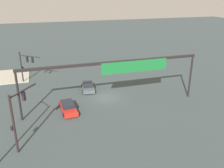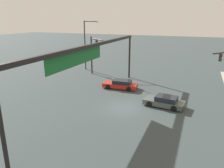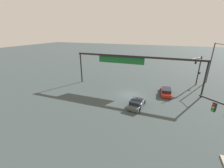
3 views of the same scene
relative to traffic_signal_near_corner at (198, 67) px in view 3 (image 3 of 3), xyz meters
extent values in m
plane|color=#364042|center=(-12.09, -9.71, -4.10)|extent=(209.71, 209.71, 0.00)
cylinder|color=black|center=(0.41, 0.58, -0.91)|extent=(0.23, 0.23, 6.37)
cylinder|color=black|center=(-0.79, -1.05, 1.96)|extent=(2.54, 3.36, 0.17)
cube|color=black|center=(-0.75, -0.99, 1.34)|extent=(0.40, 0.41, 0.95)
cylinder|color=red|center=(-0.62, -1.09, 1.64)|extent=(0.17, 0.20, 0.20)
cylinder|color=orange|center=(-0.62, -1.09, 1.34)|extent=(0.17, 0.20, 0.20)
cylinder|color=green|center=(-0.62, -1.09, 1.04)|extent=(0.17, 0.20, 0.20)
cube|color=black|center=(0.62, 0.43, -1.32)|extent=(0.37, 0.38, 0.44)
cylinder|color=black|center=(-1.19, -19.54, 0.93)|extent=(3.35, 2.77, 0.17)
cube|color=black|center=(-1.61, -19.19, 0.32)|extent=(0.41, 0.40, 0.95)
cylinder|color=red|center=(-1.71, -19.32, 0.61)|extent=(0.19, 0.17, 0.20)
cylinder|color=orange|center=(-1.71, -19.32, 0.31)|extent=(0.19, 0.17, 0.20)
cylinder|color=green|center=(-1.71, -19.32, 0.01)|extent=(0.19, 0.17, 0.20)
cylinder|color=black|center=(2.85, 3.18, 0.36)|extent=(0.20, 0.20, 8.91)
cylinder|color=black|center=(3.31, 2.07, 4.66)|extent=(1.03, 2.27, 0.12)
ellipsoid|color=silver|center=(3.77, 0.95, 4.56)|extent=(0.51, 0.67, 0.20)
cylinder|color=black|center=(-24.40, -6.31, -0.89)|extent=(0.28, 0.28, 6.42)
cylinder|color=black|center=(0.22, -6.31, -0.89)|extent=(0.28, 0.28, 6.42)
cube|color=black|center=(-12.09, -6.31, 2.49)|extent=(25.02, 0.35, 0.35)
cube|color=#17622B|center=(-15.08, -6.09, 1.73)|extent=(9.55, 0.08, 1.62)
cube|color=#454E4B|center=(-9.97, -13.61, -3.66)|extent=(2.35, 4.45, 0.55)
cube|color=black|center=(-10.00, -13.87, -3.14)|extent=(1.89, 2.40, 0.50)
cylinder|color=black|center=(-10.68, -12.20, -3.78)|extent=(0.29, 0.66, 0.64)
cylinder|color=black|center=(-8.96, -12.40, -3.78)|extent=(0.29, 0.66, 0.64)
cylinder|color=black|center=(-10.99, -14.82, -3.78)|extent=(0.29, 0.66, 0.64)
cylinder|color=black|center=(-9.27, -15.03, -3.78)|extent=(0.29, 0.66, 0.64)
cube|color=red|center=(-5.75, -6.96, -3.66)|extent=(2.10, 4.77, 0.55)
cube|color=black|center=(-5.73, -7.24, -3.14)|extent=(1.74, 2.52, 0.50)
cylinder|color=black|center=(-6.68, -5.57, -3.78)|extent=(0.26, 0.65, 0.64)
cylinder|color=black|center=(-5.00, -5.47, -3.78)|extent=(0.26, 0.65, 0.64)
cylinder|color=black|center=(-6.50, -8.46, -3.78)|extent=(0.26, 0.65, 0.64)
cylinder|color=black|center=(-4.82, -8.35, -3.78)|extent=(0.26, 0.65, 0.64)
camera|label=1|loc=(-2.57, 23.09, 11.28)|focal=38.62mm
camera|label=2|loc=(-32.58, -16.76, 5.15)|focal=34.76mm
camera|label=3|loc=(-6.51, -34.07, 7.18)|focal=23.20mm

